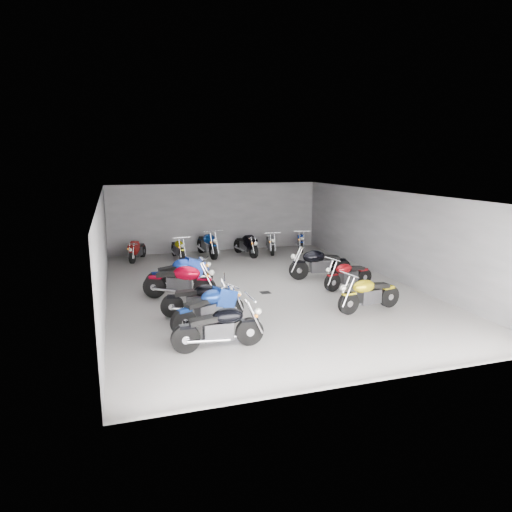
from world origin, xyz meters
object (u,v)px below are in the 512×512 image
object	(u,v)px
motorcycle_back_a	(137,250)
motorcycle_left_d	(180,281)
drain_grate	(265,293)
motorcycle_back_b	(178,249)
motorcycle_left_a	(219,327)
motorcycle_back_d	(246,245)
motorcycle_back_e	(271,243)
motorcycle_back_f	(301,241)
motorcycle_left_e	(180,274)
motorcycle_right_e	(319,264)
motorcycle_left_b	(210,308)
motorcycle_right_d	(348,275)
motorcycle_right_b	(369,294)
motorcycle_back_c	(207,244)
motorcycle_left_c	(199,299)

from	to	relation	value
motorcycle_back_a	motorcycle_left_d	bearing A→B (deg)	121.70
drain_grate	motorcycle_back_b	bearing A→B (deg)	108.55
motorcycle_left_a	motorcycle_back_d	xyz separation A→B (m)	(3.48, 9.88, -0.03)
motorcycle_back_e	motorcycle_back_f	world-z (taller)	motorcycle_back_e
motorcycle_left_d	motorcycle_left_e	size ratio (longest dim) A/B	0.96
motorcycle_left_e	motorcycle_right_e	xyz separation A→B (m)	(5.09, 0.01, 0.01)
motorcycle_left_d	motorcycle_back_a	distance (m)	6.22
motorcycle_left_b	motorcycle_right_d	world-z (taller)	motorcycle_left_b
motorcycle_right_b	motorcycle_back_f	bearing A→B (deg)	-19.28
motorcycle_right_b	motorcycle_back_c	bearing A→B (deg)	9.45
motorcycle_right_e	motorcycle_back_e	world-z (taller)	motorcycle_right_e
motorcycle_right_e	motorcycle_back_b	size ratio (longest dim) A/B	1.19
motorcycle_back_b	motorcycle_back_c	distance (m)	1.37
motorcycle_back_a	motorcycle_right_d	bearing A→B (deg)	157.14
motorcycle_right_b	motorcycle_right_d	world-z (taller)	motorcycle_right_b
motorcycle_right_d	motorcycle_back_c	xyz separation A→B (m)	(-3.51, 6.61, 0.08)
motorcycle_back_a	motorcycle_back_c	bearing A→B (deg)	-158.70
motorcycle_left_b	motorcycle_back_d	world-z (taller)	motorcycle_left_b
motorcycle_left_b	motorcycle_back_f	bearing A→B (deg)	122.78
motorcycle_back_b	motorcycle_left_c	bearing A→B (deg)	80.36
motorcycle_back_e	motorcycle_right_b	bearing A→B (deg)	101.87
motorcycle_left_e	motorcycle_back_a	size ratio (longest dim) A/B	1.29
motorcycle_right_b	motorcycle_right_d	xyz separation A→B (m)	(0.56, 2.26, -0.03)
motorcycle_left_c	motorcycle_left_e	distance (m)	2.79
motorcycle_back_a	motorcycle_back_b	world-z (taller)	motorcycle_back_b
motorcycle_right_d	motorcycle_back_d	bearing A→B (deg)	2.69
drain_grate	motorcycle_left_b	size ratio (longest dim) A/B	0.15
drain_grate	motorcycle_left_c	size ratio (longest dim) A/B	0.16
motorcycle_left_a	motorcycle_back_f	size ratio (longest dim) A/B	1.18
motorcycle_right_b	motorcycle_right_e	world-z (taller)	motorcycle_right_e
motorcycle_back_a	motorcycle_back_b	size ratio (longest dim) A/B	0.90
motorcycle_left_e	motorcycle_back_b	xyz separation A→B (m)	(0.59, 4.90, -0.08)
motorcycle_left_d	motorcycle_right_d	size ratio (longest dim) A/B	1.11
motorcycle_back_a	motorcycle_left_b	bearing A→B (deg)	121.24
motorcycle_left_d	motorcycle_left_e	world-z (taller)	motorcycle_left_d
motorcycle_back_f	motorcycle_back_b	bearing A→B (deg)	21.21
motorcycle_left_e	motorcycle_left_a	bearing A→B (deg)	-6.36
motorcycle_left_c	motorcycle_right_b	size ratio (longest dim) A/B	0.96
motorcycle_left_a	motorcycle_back_b	bearing A→B (deg)	177.37
motorcycle_back_a	motorcycle_back_e	size ratio (longest dim) A/B	0.92
motorcycle_back_c	motorcycle_right_d	bearing A→B (deg)	109.50
motorcycle_right_b	motorcycle_left_d	bearing A→B (deg)	52.03
motorcycle_right_b	drain_grate	bearing A→B (deg)	32.04
motorcycle_right_e	motorcycle_back_c	world-z (taller)	motorcycle_right_e
motorcycle_left_b	motorcycle_left_c	world-z (taller)	motorcycle_left_b
motorcycle_right_b	motorcycle_back_d	xyz separation A→B (m)	(-1.24, 8.51, -0.02)
motorcycle_left_b	motorcycle_back_c	world-z (taller)	motorcycle_back_c
motorcycle_left_c	motorcycle_left_d	xyz separation A→B (m)	(-0.26, 1.82, 0.07)
motorcycle_left_e	motorcycle_right_e	size ratio (longest dim) A/B	0.98
motorcycle_right_b	motorcycle_back_c	world-z (taller)	motorcycle_back_c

